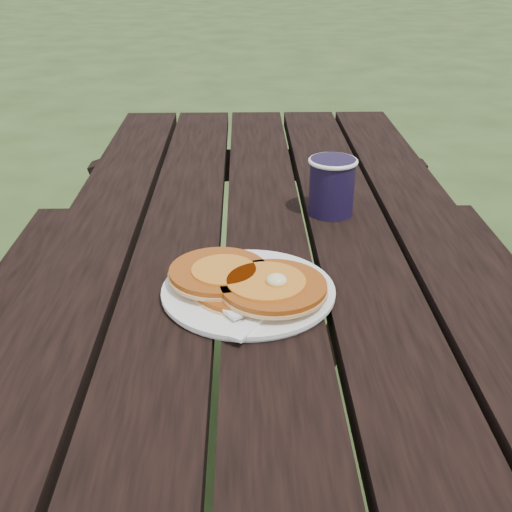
{
  "coord_description": "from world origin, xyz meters",
  "views": [
    {
      "loc": [
        -0.04,
        -0.96,
        1.22
      ],
      "look_at": [
        -0.02,
        -0.13,
        0.8
      ],
      "focal_mm": 45.0,
      "sensor_mm": 36.0,
      "label": 1
    }
  ],
  "objects_px": {
    "pancake_stack": "(247,282)",
    "coffee_cup": "(332,183)",
    "picnic_table": "(266,424)",
    "plate": "(248,292)"
  },
  "relations": [
    {
      "from": "pancake_stack",
      "to": "coffee_cup",
      "type": "relative_size",
      "value": 2.12
    },
    {
      "from": "picnic_table",
      "to": "coffee_cup",
      "type": "distance_m",
      "value": 0.48
    },
    {
      "from": "pancake_stack",
      "to": "picnic_table",
      "type": "bearing_deg",
      "value": 77.63
    },
    {
      "from": "plate",
      "to": "coffee_cup",
      "type": "height_order",
      "value": "coffee_cup"
    },
    {
      "from": "picnic_table",
      "to": "coffee_cup",
      "type": "height_order",
      "value": "coffee_cup"
    },
    {
      "from": "plate",
      "to": "pancake_stack",
      "type": "xyz_separation_m",
      "value": [
        -0.0,
        -0.01,
        0.02
      ]
    },
    {
      "from": "pancake_stack",
      "to": "plate",
      "type": "bearing_deg",
      "value": 74.61
    },
    {
      "from": "picnic_table",
      "to": "plate",
      "type": "xyz_separation_m",
      "value": [
        -0.03,
        -0.16,
        0.39
      ]
    },
    {
      "from": "plate",
      "to": "pancake_stack",
      "type": "distance_m",
      "value": 0.02
    },
    {
      "from": "coffee_cup",
      "to": "pancake_stack",
      "type": "bearing_deg",
      "value": -117.47
    }
  ]
}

